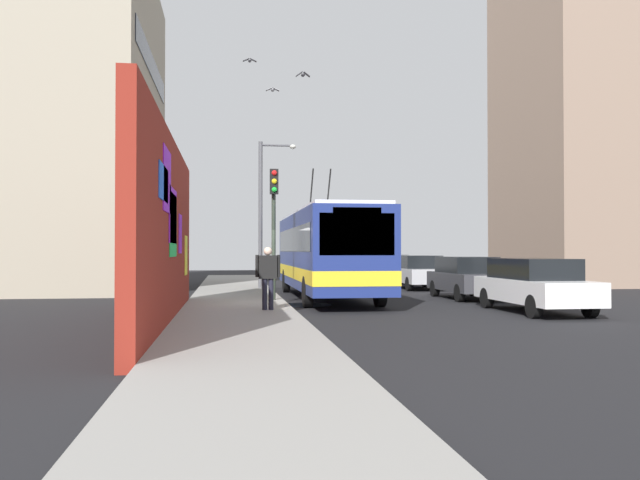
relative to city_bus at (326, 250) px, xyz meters
name	(u,v)px	position (x,y,z in m)	size (l,w,h in m)	color
ground_plane	(287,307)	(-3.60, 1.80, -1.83)	(80.00, 80.00, 0.00)	black
sidewalk_slab	(237,306)	(-3.60, 3.40, -1.75)	(48.00, 3.20, 0.15)	gray
graffiti_wall	(167,231)	(-8.08, 5.15, 0.46)	(13.04, 0.32, 4.55)	maroon
building_far_left	(74,127)	(8.14, 11.00, 5.92)	(13.54, 7.26, 15.49)	#9E937F
building_far_right	(580,89)	(8.59, -15.20, 8.75)	(9.02, 6.82, 21.14)	gray
city_bus	(326,250)	(0.00, 0.00, 0.00)	(12.05, 2.62, 5.07)	navy
parked_car_white	(534,284)	(-6.33, -5.20, -0.99)	(4.86, 1.82, 1.58)	white
parked_car_dark_gray	(467,277)	(-0.89, -5.20, -0.99)	(4.24, 1.82, 1.58)	#38383D
parked_car_silver	(417,271)	(5.60, -5.20, -0.99)	(4.66, 1.89, 1.58)	#B7B7BC
parked_car_navy	(388,268)	(11.26, -5.20, -0.99)	(4.44, 1.85, 1.58)	navy
pedestrian_at_curb	(268,272)	(-6.06, 2.56, -0.63)	(0.24, 0.70, 1.76)	#1E1E2D
traffic_light	(274,212)	(-2.44, 2.15, 1.29)	(0.49, 0.28, 4.42)	#2D382D
street_lamp	(265,204)	(4.75, 2.07, 2.07)	(0.44, 1.68, 6.53)	#4C4C51
flying_pigeons	(274,75)	(0.78, 1.91, 6.78)	(2.75, 2.40, 1.27)	#47474C
curbside_puddle	(303,305)	(-2.78, 1.20, -1.82)	(1.93, 1.93, 0.00)	black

